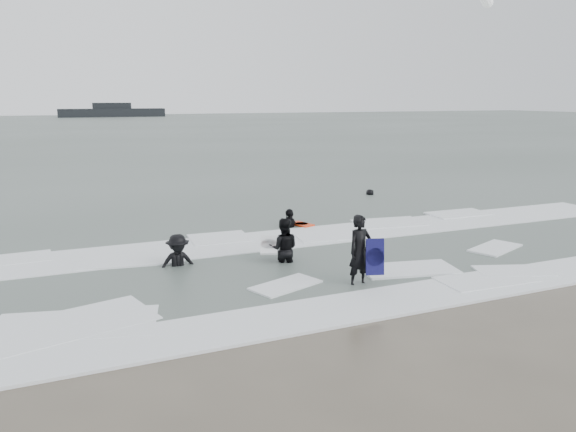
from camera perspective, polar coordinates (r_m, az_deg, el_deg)
name	(u,v)px	position (r m, az deg, el deg)	size (l,w,h in m)	color
ground	(365,297)	(14.39, 7.80, -8.11)	(320.00, 320.00, 0.00)	brown
sea	(100,130)	(91.99, -18.57, 8.31)	(320.00, 320.00, 0.00)	#47544C
surfer_centre	(359,286)	(15.15, 7.23, -7.06)	(0.71, 0.47, 1.95)	black
surfer_wading	(283,262)	(17.10, -0.46, -4.74)	(0.94, 0.73, 1.93)	black
surfer_breaker	(178,268)	(16.86, -11.07, -5.21)	(1.21, 0.69, 1.87)	black
surfer_right_near	(290,228)	(21.51, 0.19, -1.24)	(1.12, 0.47, 1.91)	black
surfer_right_far	(370,196)	(28.94, 8.32, 2.05)	(0.72, 0.47, 1.48)	black
surf_foam	(304,257)	(17.50, 1.65, -4.21)	(30.03, 9.06, 0.09)	white
bodyboards	(311,239)	(17.81, 2.31, -2.40)	(3.65, 7.91, 1.25)	#0F0E44
vessel_horizon	(112,112)	(153.14, -17.43, 10.07)	(26.16, 4.67, 3.55)	black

